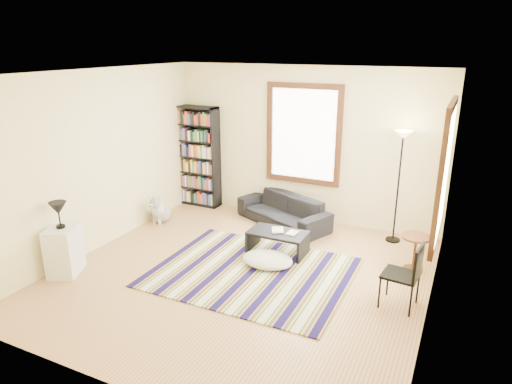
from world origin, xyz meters
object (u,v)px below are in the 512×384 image
at_px(folding_chair, 400,275).
at_px(side_table, 414,253).
at_px(coffee_table, 278,242).
at_px(floor_lamp, 398,188).
at_px(bookshelf, 197,156).
at_px(sofa, 283,210).
at_px(floor_cushion, 268,260).
at_px(white_cabinet, 64,251).
at_px(dog, 161,209).

bearing_deg(folding_chair, side_table, 93.60).
relative_size(coffee_table, floor_lamp, 0.48).
bearing_deg(bookshelf, sofa, -7.80).
relative_size(floor_cushion, side_table, 1.42).
distance_m(coffee_table, white_cabinet, 3.14).
height_order(coffee_table, floor_lamp, floor_lamp).
xyz_separation_m(floor_cushion, side_table, (1.97, 0.78, 0.17)).
height_order(coffee_table, floor_cushion, coffee_table).
bearing_deg(white_cabinet, sofa, 31.76).
height_order(coffee_table, dog, dog).
distance_m(bookshelf, white_cabinet, 3.41).
xyz_separation_m(floor_lamp, side_table, (0.44, -0.95, -0.66)).
bearing_deg(floor_cushion, side_table, 21.46).
relative_size(sofa, side_table, 3.33).
xyz_separation_m(floor_cushion, dog, (-2.49, 0.76, 0.16)).
height_order(floor_lamp, white_cabinet, floor_lamp).
bearing_deg(sofa, folding_chair, -15.67).
bearing_deg(sofa, floor_lamp, 26.50).
bearing_deg(dog, floor_cushion, -17.91).
relative_size(white_cabinet, dog, 1.36).
height_order(side_table, dog, side_table).
distance_m(white_cabinet, dog, 2.21).
bearing_deg(sofa, floor_cushion, -52.05).
distance_m(floor_cushion, floor_lamp, 2.45).
relative_size(folding_chair, dog, 1.67).
bearing_deg(floor_lamp, folding_chair, -78.93).
relative_size(floor_lamp, dog, 3.62).
bearing_deg(sofa, dog, -133.74).
bearing_deg(white_cabinet, side_table, 2.54).
distance_m(bookshelf, side_table, 4.56).
bearing_deg(folding_chair, white_cabinet, -159.08).
xyz_separation_m(floor_lamp, white_cabinet, (-4.06, -3.17, -0.58)).
distance_m(bookshelf, coffee_table, 2.88).
relative_size(bookshelf, side_table, 3.70).
xyz_separation_m(coffee_table, dog, (-2.45, 0.30, 0.08)).
relative_size(sofa, folding_chair, 2.09).
distance_m(sofa, coffee_table, 1.23).
xyz_separation_m(sofa, floor_cushion, (0.42, -1.62, -0.17)).
height_order(bookshelf, floor_lamp, bookshelf).
xyz_separation_m(floor_cushion, white_cabinet, (-2.53, -1.45, 0.25)).
bearing_deg(side_table, sofa, 160.45).
distance_m(sofa, floor_cushion, 1.69).
height_order(sofa, bookshelf, bookshelf).
xyz_separation_m(coffee_table, floor_lamp, (1.56, 1.27, 0.75)).
relative_size(floor_cushion, folding_chair, 0.89).
relative_size(side_table, dog, 1.05).
relative_size(side_table, white_cabinet, 0.77).
height_order(coffee_table, white_cabinet, white_cabinet).
distance_m(coffee_table, folding_chair, 2.11).
bearing_deg(bookshelf, floor_cushion, -38.42).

